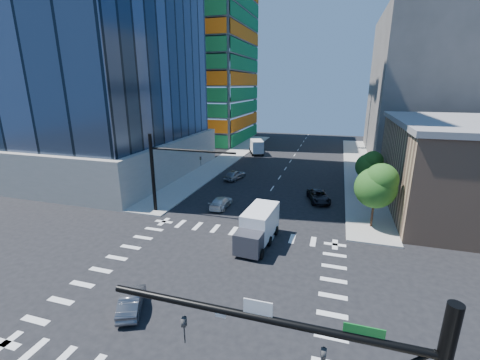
% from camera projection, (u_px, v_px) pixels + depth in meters
% --- Properties ---
extents(ground, '(160.00, 160.00, 0.00)m').
position_uv_depth(ground, '(209.00, 282.00, 24.22)').
color(ground, black).
rests_on(ground, ground).
extents(road_markings, '(20.00, 20.00, 0.01)m').
position_uv_depth(road_markings, '(209.00, 282.00, 24.22)').
color(road_markings, silver).
rests_on(road_markings, ground).
extents(sidewalk_ne, '(5.00, 60.00, 0.15)m').
position_uv_depth(sidewalk_ne, '(359.00, 168.00, 57.40)').
color(sidewalk_ne, '#9C9993').
rests_on(sidewalk_ne, ground).
extents(sidewalk_nw, '(5.00, 60.00, 0.15)m').
position_uv_depth(sidewalk_nw, '(227.00, 159.00, 64.38)').
color(sidewalk_nw, '#9C9993').
rests_on(sidewalk_nw, ground).
extents(construction_building, '(25.16, 34.50, 70.60)m').
position_uv_depth(construction_building, '(199.00, 43.00, 81.68)').
color(construction_building, gray).
rests_on(construction_building, ground).
extents(bg_building_ne, '(24.00, 30.00, 28.00)m').
position_uv_depth(bg_building_ne, '(440.00, 87.00, 63.16)').
color(bg_building_ne, '#5C5753').
rests_on(bg_building_ne, ground).
extents(signal_mast_nw, '(10.20, 0.40, 9.00)m').
position_uv_depth(signal_mast_nw, '(164.00, 167.00, 36.00)').
color(signal_mast_nw, black).
rests_on(signal_mast_nw, sidewalk_nw).
extents(tree_south, '(4.16, 4.16, 6.82)m').
position_uv_depth(tree_south, '(377.00, 185.00, 32.12)').
color(tree_south, '#382316').
rests_on(tree_south, sidewalk_ne).
extents(tree_north, '(3.54, 3.52, 5.78)m').
position_uv_depth(tree_north, '(370.00, 165.00, 43.24)').
color(tree_north, '#382316').
rests_on(tree_north, sidewalk_ne).
extents(car_nb_far, '(3.60, 5.41, 1.38)m').
position_uv_depth(car_nb_far, '(319.00, 196.00, 40.93)').
color(car_nb_far, black).
rests_on(car_nb_far, ground).
extents(car_sb_near, '(1.82, 4.48, 1.30)m').
position_uv_depth(car_sb_near, '(221.00, 202.00, 38.95)').
color(car_sb_near, white).
rests_on(car_sb_near, ground).
extents(car_sb_mid, '(2.81, 4.77, 1.52)m').
position_uv_depth(car_sb_mid, '(235.00, 175.00, 50.52)').
color(car_sb_mid, '#9A9CA1').
rests_on(car_sb_mid, ground).
extents(car_sb_cross, '(2.76, 3.98, 1.24)m').
position_uv_depth(car_sb_cross, '(131.00, 302.00, 21.12)').
color(car_sb_cross, '#55565B').
rests_on(car_sb_cross, ground).
extents(box_truck_near, '(3.03, 6.30, 3.22)m').
position_uv_depth(box_truck_near, '(257.00, 230.00, 29.60)').
color(box_truck_near, black).
rests_on(box_truck_near, ground).
extents(box_truck_far, '(4.47, 6.38, 3.08)m').
position_uv_depth(box_truck_far, '(256.00, 147.00, 69.44)').
color(box_truck_far, black).
rests_on(box_truck_far, ground).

